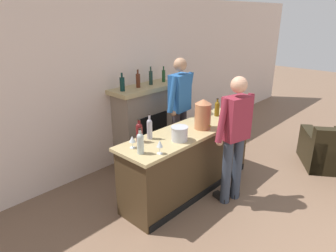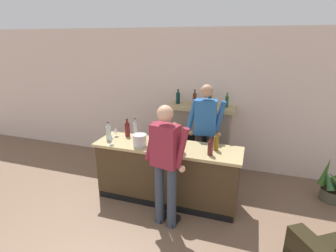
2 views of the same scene
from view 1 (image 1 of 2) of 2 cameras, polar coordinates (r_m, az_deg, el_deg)
The scene contains 16 objects.
wall_back_panel at distance 5.09m, azimuth -9.37°, elevation 7.85°, with size 12.00×0.07×2.75m.
bar_counter at distance 4.39m, azimuth 4.12°, elevation -6.45°, with size 2.31×0.65×0.96m.
fireplace_stone at distance 5.30m, azimuth -4.36°, elevation 0.72°, with size 1.27×0.52×1.64m.
armchair_black at distance 5.79m, azimuth 28.39°, elevation -4.38°, with size 1.17×1.14×0.79m.
potted_plant_corner at distance 6.86m, azimuth 12.38°, elevation 1.30°, with size 0.44×0.43×0.70m.
person_customer at distance 4.02m, azimuth 12.55°, elevation -1.82°, with size 0.65×0.37×1.76m.
person_bartender at distance 4.89m, azimuth 2.26°, elevation 3.37°, with size 0.66×0.33×1.84m.
copper_dispenser at distance 4.18m, azimuth 6.66°, elevation 2.31°, with size 0.23×0.27×0.43m.
ice_bucket_steel at distance 3.79m, azimuth 2.21°, elevation -1.44°, with size 0.22×0.22×0.19m.
wine_bottle_cabernet_heavy at distance 4.62m, azimuth 11.00°, elevation 2.69°, with size 0.08×0.08×0.27m.
wine_bottle_port_short at distance 3.83m, azimuth -3.53°, elevation -0.38°, with size 0.07×0.07×0.33m.
wine_bottle_merlot_tall at distance 4.77m, azimuth 9.34°, elevation 3.40°, with size 0.08×0.08×0.29m.
wine_bottle_chardonnay_pale at distance 3.75m, azimuth -5.49°, elevation -1.07°, with size 0.08×0.08×0.30m.
wine_bottle_rose_blush at distance 3.44m, azimuth -5.29°, elevation -3.12°, with size 0.08×0.08×0.30m.
wine_glass_back_row at distance 3.60m, azimuth -6.82°, elevation -2.58°, with size 0.08×0.08×0.15m.
wine_glass_by_dispenser at distance 3.42m, azimuth -1.59°, elevation -3.48°, with size 0.07×0.07×0.17m.
Camera 1 is at (-3.02, 0.69, 2.47)m, focal length 32.00 mm.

